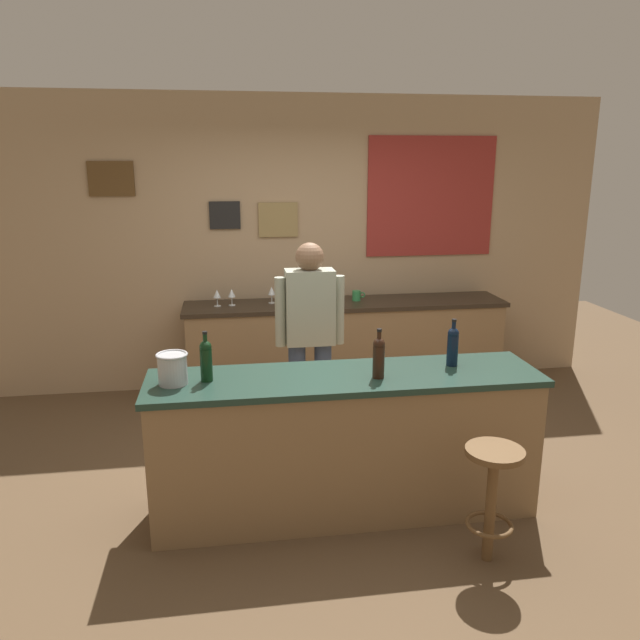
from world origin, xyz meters
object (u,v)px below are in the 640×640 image
at_px(wine_bottle_c, 453,345).
at_px(ice_bucket, 172,368).
at_px(wine_bottle_a, 206,359).
at_px(wine_glass_a, 217,294).
at_px(wine_glass_c, 272,291).
at_px(wine_glass_b, 232,294).
at_px(wine_bottle_b, 379,356).
at_px(bar_stool, 492,486).
at_px(coffee_mug, 357,296).
at_px(bartender, 310,333).

bearing_deg(wine_bottle_c, ice_bucket, -177.37).
bearing_deg(wine_bottle_a, wine_glass_a, 88.89).
xyz_separation_m(wine_glass_a, wine_glass_c, (0.50, 0.05, 0.00)).
bearing_deg(ice_bucket, wine_bottle_c, 2.63).
bearing_deg(wine_glass_b, wine_glass_a, -174.00).
xyz_separation_m(wine_bottle_a, wine_bottle_b, (1.02, -0.10, 0.00)).
distance_m(bar_stool, wine_bottle_a, 1.78).
bearing_deg(wine_bottle_c, wine_glass_c, 116.24).
bearing_deg(wine_bottle_a, wine_glass_c, 75.47).
relative_size(bar_stool, coffee_mug, 5.44).
xyz_separation_m(ice_bucket, wine_glass_c, (0.74, 2.12, -0.01)).
bearing_deg(bartender, coffee_mug, 62.97).
bearing_deg(wine_glass_c, bartender, -80.83).
relative_size(wine_bottle_b, wine_bottle_c, 1.00).
height_order(wine_bottle_c, ice_bucket, wine_bottle_c).
distance_m(bartender, wine_glass_c, 1.23).
distance_m(bartender, wine_glass_a, 1.36).
relative_size(bartender, bar_stool, 2.38).
xyz_separation_m(ice_bucket, coffee_mug, (1.55, 2.10, -0.07)).
xyz_separation_m(wine_glass_a, wine_glass_b, (0.13, 0.01, 0.00)).
height_order(wine_bottle_a, wine_glass_a, wine_bottle_a).
xyz_separation_m(wine_bottle_a, wine_glass_b, (0.17, 2.05, -0.05)).
height_order(bartender, wine_glass_b, bartender).
xyz_separation_m(wine_bottle_b, coffee_mug, (0.33, 2.18, -0.11)).
height_order(wine_bottle_c, wine_glass_c, wine_bottle_c).
distance_m(ice_bucket, wine_glass_c, 2.24).
relative_size(wine_glass_a, wine_glass_b, 1.00).
distance_m(wine_bottle_b, wine_bottle_c, 0.54).
distance_m(bartender, ice_bucket, 1.30).
relative_size(bartender, wine_glass_c, 10.45).
height_order(bartender, wine_glass_c, bartender).
xyz_separation_m(wine_glass_b, wine_glass_c, (0.37, 0.04, 0.00)).
relative_size(ice_bucket, coffee_mug, 1.50).
xyz_separation_m(bar_stool, ice_bucket, (-1.74, 0.63, 0.56)).
distance_m(wine_bottle_c, ice_bucket, 1.74).
xyz_separation_m(bar_stool, wine_bottle_c, (0.00, 0.71, 0.60)).
bearing_deg(bartender, wine_glass_a, 121.04).
height_order(bar_stool, ice_bucket, ice_bucket).
bearing_deg(bartender, wine_bottle_c, -45.47).
distance_m(wine_glass_b, coffee_mug, 1.18).
distance_m(ice_bucket, wine_glass_a, 2.08).
distance_m(bartender, wine_bottle_a, 1.15).
relative_size(wine_glass_b, wine_glass_c, 1.00).
relative_size(ice_bucket, wine_glass_b, 1.21).
bearing_deg(bartender, wine_glass_b, 115.73).
bearing_deg(wine_bottle_b, ice_bucket, 176.53).
relative_size(wine_bottle_a, wine_glass_b, 1.97).
relative_size(wine_bottle_a, ice_bucket, 1.63).
bearing_deg(wine_bottle_b, coffee_mug, 81.43).
bearing_deg(wine_glass_a, wine_bottle_c, -52.77).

